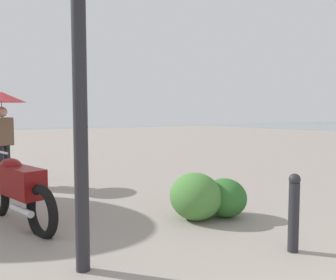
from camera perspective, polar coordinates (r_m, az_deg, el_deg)
The scene contains 5 objects.
motorcycle at distance 5.45m, azimuth -23.35°, elevation -7.27°, with size 2.13×0.67×1.06m.
pedestrian at distance 8.34m, azimuth -25.41°, elevation 4.16°, with size 1.00×1.00×2.03m.
bollard_mid at distance 4.27m, azimuth 19.78°, elevation -10.85°, with size 0.13×0.13×0.89m.
shrub_low at distance 5.24m, azimuth 4.47°, elevation -9.11°, with size 0.82×0.74×0.69m.
shrub_round at distance 5.44m, azimuth 9.27°, elevation -9.24°, with size 0.69×0.62×0.58m.
Camera 1 is at (0.06, 2.39, 1.56)m, focal length 37.49 mm.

